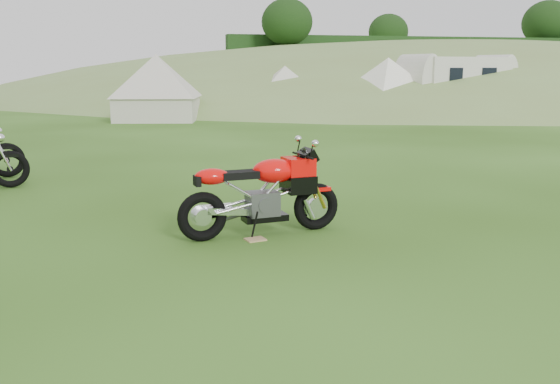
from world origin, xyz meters
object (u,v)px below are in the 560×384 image
object	(u,v)px
tent_mid	(285,87)
caravan	(456,85)
tent_left	(157,87)
tent_right	(388,85)
sport_motorcycle	(261,188)
plywood_board	(255,239)

from	to	relation	value
tent_mid	caravan	xyz separation A→B (m)	(7.18, -2.31, 0.11)
tent_left	tent_right	bearing A→B (deg)	14.56
tent_left	caravan	xyz separation A→B (m)	(12.95, 0.66, -0.03)
tent_mid	caravan	size ratio (longest dim) A/B	0.49
sport_motorcycle	plywood_board	bearing A→B (deg)	-126.87
tent_mid	sport_motorcycle	bearing A→B (deg)	-102.30
plywood_board	tent_right	bearing A→B (deg)	62.33
plywood_board	caravan	world-z (taller)	caravan
sport_motorcycle	tent_mid	world-z (taller)	tent_mid
tent_mid	plywood_board	bearing A→B (deg)	-102.46
plywood_board	tent_right	distance (m)	20.17
plywood_board	tent_left	distance (m)	17.45
sport_motorcycle	tent_left	xyz separation A→B (m)	(-0.39, 17.18, 0.68)
tent_right	plywood_board	bearing A→B (deg)	-134.25
tent_left	caravan	bearing A→B (deg)	14.94
tent_left	tent_right	world-z (taller)	tent_left
plywood_board	tent_mid	world-z (taller)	tent_mid
tent_right	tent_left	bearing A→B (deg)	165.97
tent_mid	caravan	world-z (taller)	caravan
sport_motorcycle	tent_right	bearing A→B (deg)	54.37
tent_right	caravan	xyz separation A→B (m)	(3.33, 0.23, -0.00)
sport_motorcycle	tent_mid	xyz separation A→B (m)	(5.38, 20.16, 0.54)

